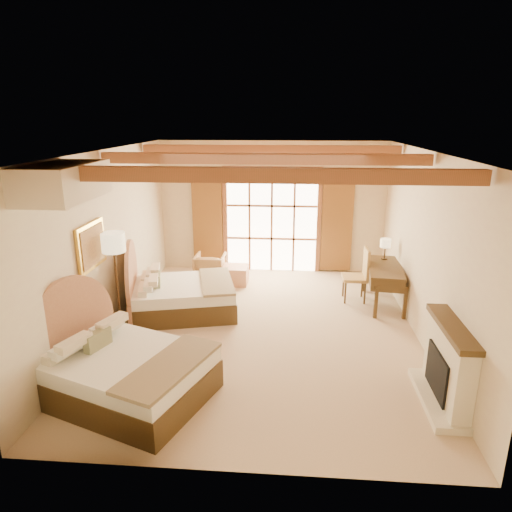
# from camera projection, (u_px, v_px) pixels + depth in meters

# --- Properties ---
(floor) EXTENTS (7.00, 7.00, 0.00)m
(floor) POSITION_uv_depth(u_px,v_px,m) (262.00, 330.00, 8.34)
(floor) COLOR #CCAC87
(floor) RESTS_ON ground
(wall_back) EXTENTS (5.50, 0.00, 5.50)m
(wall_back) POSITION_uv_depth(u_px,v_px,m) (272.00, 207.00, 11.20)
(wall_back) COLOR beige
(wall_back) RESTS_ON ground
(wall_left) EXTENTS (0.00, 7.00, 7.00)m
(wall_left) POSITION_uv_depth(u_px,v_px,m) (108.00, 243.00, 8.08)
(wall_left) COLOR beige
(wall_left) RESTS_ON ground
(wall_right) EXTENTS (0.00, 7.00, 7.00)m
(wall_right) POSITION_uv_depth(u_px,v_px,m) (426.00, 249.00, 7.66)
(wall_right) COLOR beige
(wall_right) RESTS_ON ground
(ceiling) EXTENTS (7.00, 7.00, 0.00)m
(ceiling) POSITION_uv_depth(u_px,v_px,m) (263.00, 151.00, 7.40)
(ceiling) COLOR #A86534
(ceiling) RESTS_ON ground
(ceiling_beams) EXTENTS (5.39, 4.60, 0.18)m
(ceiling_beams) POSITION_uv_depth(u_px,v_px,m) (263.00, 159.00, 7.44)
(ceiling_beams) COLOR brown
(ceiling_beams) RESTS_ON ceiling
(french_doors) EXTENTS (3.95, 0.08, 2.60)m
(french_doors) POSITION_uv_depth(u_px,v_px,m) (272.00, 222.00, 11.25)
(french_doors) COLOR white
(french_doors) RESTS_ON ground
(fireplace) EXTENTS (0.46, 1.40, 1.16)m
(fireplace) POSITION_uv_depth(u_px,v_px,m) (446.00, 369.00, 6.08)
(fireplace) COLOR beige
(fireplace) RESTS_ON ground
(painting) EXTENTS (0.06, 0.95, 0.75)m
(painting) POSITION_uv_depth(u_px,v_px,m) (92.00, 246.00, 7.32)
(painting) COLOR gold
(painting) RESTS_ON wall_left
(canopy_valance) EXTENTS (0.70, 1.40, 0.45)m
(canopy_valance) POSITION_uv_depth(u_px,v_px,m) (63.00, 182.00, 5.75)
(canopy_valance) COLOR #F3E7C6
(canopy_valance) RESTS_ON ceiling
(bed_near) EXTENTS (2.65, 2.24, 1.39)m
(bed_near) POSITION_uv_depth(u_px,v_px,m) (116.00, 369.00, 6.26)
(bed_near) COLOR #463218
(bed_near) RESTS_ON floor
(bed_far) EXTENTS (2.35, 1.95, 1.32)m
(bed_far) POSITION_uv_depth(u_px,v_px,m) (175.00, 293.00, 9.00)
(bed_far) COLOR #463218
(bed_far) RESTS_ON floor
(nightstand) EXTENTS (0.54, 0.54, 0.61)m
(nightstand) POSITION_uv_depth(u_px,v_px,m) (106.00, 340.00, 7.32)
(nightstand) COLOR #463218
(nightstand) RESTS_ON floor
(floor_lamp) EXTENTS (0.40, 0.40, 1.87)m
(floor_lamp) POSITION_uv_depth(u_px,v_px,m) (114.00, 249.00, 7.71)
(floor_lamp) COLOR #382717
(floor_lamp) RESTS_ON floor
(armchair) EXTENTS (0.70, 0.72, 0.64)m
(armchair) POSITION_uv_depth(u_px,v_px,m) (210.00, 267.00, 10.81)
(armchair) COLOR #A47545
(armchair) RESTS_ON floor
(ottoman) EXTENTS (0.58, 0.58, 0.41)m
(ottoman) POSITION_uv_depth(u_px,v_px,m) (235.00, 275.00, 10.62)
(ottoman) COLOR tan
(ottoman) RESTS_ON floor
(desk) EXTENTS (0.82, 1.60, 0.83)m
(desk) POSITION_uv_depth(u_px,v_px,m) (384.00, 284.00, 9.38)
(desk) COLOR #463218
(desk) RESTS_ON floor
(desk_chair) EXTENTS (0.51, 0.51, 1.14)m
(desk_chair) POSITION_uv_depth(u_px,v_px,m) (356.00, 284.00, 9.60)
(desk_chair) COLOR #A57D43
(desk_chair) RESTS_ON floor
(desk_lamp) EXTENTS (0.22, 0.22, 0.45)m
(desk_lamp) POSITION_uv_depth(u_px,v_px,m) (385.00, 244.00, 9.62)
(desk_lamp) COLOR #382717
(desk_lamp) RESTS_ON desk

